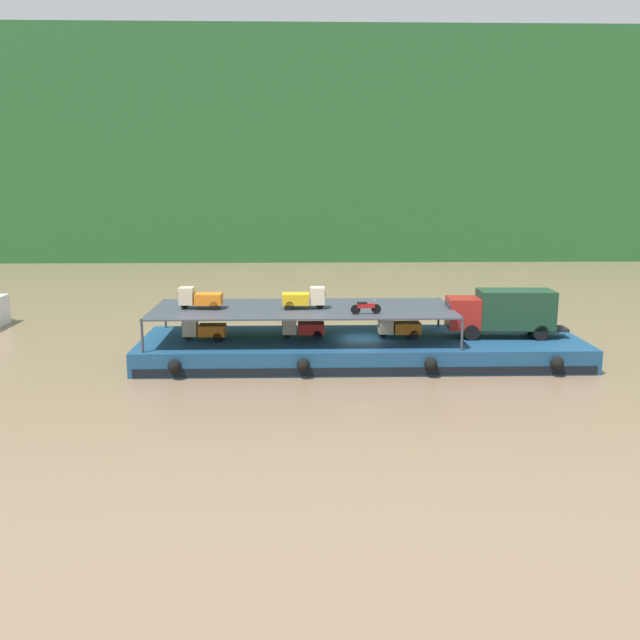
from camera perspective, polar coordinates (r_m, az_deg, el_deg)
name	(u,v)px	position (r m, az deg, el deg)	size (l,w,h in m)	color
ground_plane	(361,360)	(45.55, 3.39, -3.31)	(400.00, 400.00, 0.00)	#7F664C
hillside_far_bank	(324,136)	(117.03, 0.34, 14.96)	(148.70, 37.28, 33.39)	#235628
cargo_barge	(361,349)	(45.33, 3.40, -2.41)	(28.50, 8.76, 1.50)	navy
covered_lorry	(503,311)	(46.62, 14.85, 0.69)	(7.91, 2.51, 3.10)	maroon
cargo_rack	(303,309)	(44.63, -1.43, 0.92)	(19.30, 7.32, 2.00)	#383D47
mini_truck_lower_stern	(203,329)	(45.10, -9.59, -0.74)	(2.76, 1.23, 1.38)	orange
mini_truck_lower_aft	(302,327)	(45.06, -1.47, -0.59)	(2.76, 1.23, 1.38)	red
mini_truck_lower_mid	(398,327)	(45.46, 6.48, -0.56)	(2.76, 1.24, 1.38)	orange
mini_truck_upper_stern	(200,298)	(44.93, -9.88, 1.80)	(2.77, 1.24, 1.38)	orange
mini_truck_upper_mid	(304,298)	(44.32, -1.29, 1.84)	(2.75, 1.21, 1.38)	gold
motorcycle_upper_port	(366,307)	(42.56, 3.78, 1.06)	(1.90, 0.55, 0.87)	black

